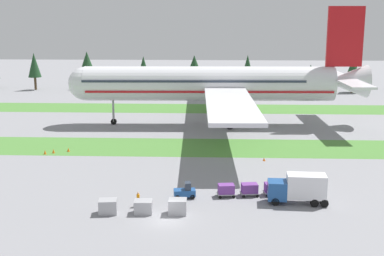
% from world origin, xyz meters
% --- Properties ---
extents(ground_plane, '(400.00, 400.00, 0.00)m').
position_xyz_m(ground_plane, '(0.00, 0.00, 0.00)').
color(ground_plane, gray).
extents(grass_strip_near, '(320.00, 12.26, 0.01)m').
position_xyz_m(grass_strip_near, '(0.00, 31.63, 0.00)').
color(grass_strip_near, '#4C8438').
rests_on(grass_strip_near, ground).
extents(grass_strip_far, '(320.00, 12.26, 0.01)m').
position_xyz_m(grass_strip_far, '(0.00, 68.15, 0.00)').
color(grass_strip_far, '#4C8438').
rests_on(grass_strip_far, ground).
extents(airliner, '(59.24, 73.06, 23.37)m').
position_xyz_m(airliner, '(5.71, 49.94, 8.38)').
color(airliner, silver).
rests_on(airliner, ground).
extents(baggage_tug, '(2.75, 1.64, 1.97)m').
position_xyz_m(baggage_tug, '(1.70, 7.21, 0.81)').
color(baggage_tug, '#1E4C8E').
rests_on(baggage_tug, ground).
extents(cargo_dolly_lead, '(2.38, 1.78, 1.55)m').
position_xyz_m(cargo_dolly_lead, '(6.68, 7.89, 0.92)').
color(cargo_dolly_lead, '#A3A3A8').
rests_on(cargo_dolly_lead, ground).
extents(cargo_dolly_second, '(2.38, 1.78, 1.55)m').
position_xyz_m(cargo_dolly_second, '(9.55, 8.28, 0.92)').
color(cargo_dolly_second, '#A3A3A8').
rests_on(cargo_dolly_second, ground).
extents(cargo_dolly_third, '(2.38, 1.78, 1.55)m').
position_xyz_m(cargo_dolly_third, '(12.43, 8.68, 0.92)').
color(cargo_dolly_third, '#A3A3A8').
rests_on(cargo_dolly_third, ground).
extents(catering_truck, '(7.08, 2.70, 3.58)m').
position_xyz_m(catering_truck, '(15.06, 5.89, 1.95)').
color(catering_truck, '#1E4C8E').
rests_on(catering_truck, ground).
extents(ground_crew_marshaller, '(0.36, 0.48, 1.74)m').
position_xyz_m(ground_crew_marshaller, '(-3.60, 4.16, 0.95)').
color(ground_crew_marshaller, black).
rests_on(ground_crew_marshaller, ground).
extents(uld_container_0, '(2.18, 1.83, 1.62)m').
position_xyz_m(uld_container_0, '(-6.67, 1.86, 0.81)').
color(uld_container_0, '#A3A3A8').
rests_on(uld_container_0, ground).
extents(uld_container_1, '(2.07, 1.69, 1.51)m').
position_xyz_m(uld_container_1, '(-2.73, 2.07, 0.76)').
color(uld_container_1, '#A3A3A8').
rests_on(uld_container_1, ground).
extents(uld_container_2, '(2.01, 1.61, 1.70)m').
position_xyz_m(uld_container_2, '(1.13, 2.06, 0.85)').
color(uld_container_2, '#A3A3A8').
rests_on(uld_container_2, ground).
extents(taxiway_marker_0, '(0.44, 0.44, 0.68)m').
position_xyz_m(taxiway_marker_0, '(-18.40, 28.01, 0.34)').
color(taxiway_marker_0, orange).
rests_on(taxiway_marker_0, ground).
extents(taxiway_marker_1, '(0.44, 0.44, 0.69)m').
position_xyz_m(taxiway_marker_1, '(-20.56, 27.04, 0.35)').
color(taxiway_marker_1, orange).
rests_on(taxiway_marker_1, ground).
extents(taxiway_marker_2, '(0.44, 0.44, 0.47)m').
position_xyz_m(taxiway_marker_2, '(12.85, 23.89, 0.24)').
color(taxiway_marker_2, orange).
rests_on(taxiway_marker_2, ground).
extents(taxiway_marker_3, '(0.44, 0.44, 0.69)m').
position_xyz_m(taxiway_marker_3, '(-21.70, 26.33, 0.34)').
color(taxiway_marker_3, orange).
rests_on(taxiway_marker_3, ground).
extents(distant_tree_line, '(187.55, 11.35, 11.99)m').
position_xyz_m(distant_tree_line, '(4.61, 97.89, 6.49)').
color(distant_tree_line, '#4C3823').
rests_on(distant_tree_line, ground).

